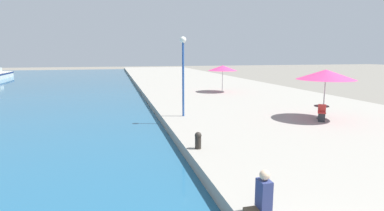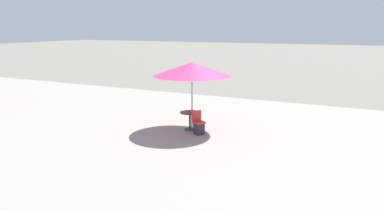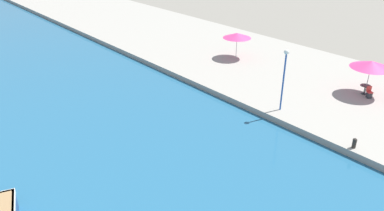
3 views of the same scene
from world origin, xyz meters
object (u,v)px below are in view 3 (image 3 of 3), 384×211
at_px(mooring_bollard, 354,143).
at_px(lamppost, 285,70).
at_px(cafe_umbrella_white, 237,35).
at_px(cafe_table, 365,88).
at_px(cafe_umbrella_pink, 371,64).
at_px(cafe_chair_left, 369,94).

distance_m(mooring_bollard, lamppost, 6.75).
bearing_deg(cafe_umbrella_white, cafe_table, -84.86).
bearing_deg(cafe_umbrella_white, lamppost, -121.08).
relative_size(cafe_umbrella_pink, cafe_umbrella_white, 1.12).
height_order(cafe_table, cafe_chair_left, cafe_chair_left).
distance_m(cafe_umbrella_pink, lamppost, 7.90).
distance_m(cafe_table, lamppost, 8.19).
bearing_deg(cafe_table, cafe_umbrella_pink, -29.92).
height_order(cafe_umbrella_white, cafe_chair_left, cafe_umbrella_white).
relative_size(cafe_table, lamppost, 0.18).
xyz_separation_m(cafe_umbrella_pink, cafe_chair_left, (-0.51, -0.54, -2.15)).
xyz_separation_m(cafe_umbrella_pink, cafe_umbrella_white, (-1.24, 12.91, -0.21)).
xyz_separation_m(cafe_umbrella_pink, mooring_bollard, (-8.22, -3.43, -2.13)).
height_order(cafe_umbrella_pink, cafe_table, cafe_umbrella_pink).
xyz_separation_m(cafe_table, lamppost, (-7.32, 2.64, 2.56)).
bearing_deg(cafe_table, lamppost, 160.17).
relative_size(cafe_umbrella_white, cafe_table, 3.51).
distance_m(cafe_umbrella_pink, cafe_umbrella_white, 12.97).
bearing_deg(lamppost, cafe_table, -19.83).
xyz_separation_m(cafe_umbrella_pink, cafe_table, (-0.09, 0.05, -1.95)).
bearing_deg(lamppost, cafe_umbrella_pink, -19.96).
bearing_deg(lamppost, mooring_bollard, -97.58).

